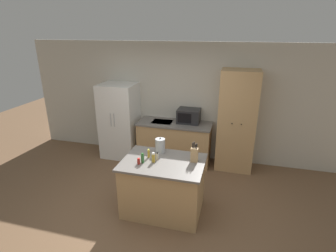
{
  "coord_description": "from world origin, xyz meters",
  "views": [
    {
      "loc": [
        1.19,
        -3.25,
        2.84
      ],
      "look_at": [
        -0.04,
        1.4,
        1.05
      ],
      "focal_mm": 28.0,
      "sensor_mm": 36.0,
      "label": 1
    }
  ],
  "objects_px": {
    "pantry_cabinet": "(237,121)",
    "knife_block": "(194,155)",
    "spice_bottle_tall_dark": "(153,158)",
    "spice_bottle_short_red": "(143,158)",
    "spice_bottle_green_herb": "(157,156)",
    "spice_bottle_pale_salt": "(149,154)",
    "kettle": "(160,145)",
    "microwave": "(189,116)",
    "refrigerator": "(120,121)",
    "spice_bottle_amber_oil": "(139,161)"
  },
  "relations": [
    {
      "from": "spice_bottle_tall_dark",
      "to": "spice_bottle_short_red",
      "type": "xyz_separation_m",
      "value": [
        -0.16,
        -0.06,
        -0.0
      ]
    },
    {
      "from": "spice_bottle_amber_oil",
      "to": "kettle",
      "type": "relative_size",
      "value": 0.36
    },
    {
      "from": "spice_bottle_short_red",
      "to": "knife_block",
      "type": "bearing_deg",
      "value": 17.47
    },
    {
      "from": "spice_bottle_pale_salt",
      "to": "kettle",
      "type": "distance_m",
      "value": 0.27
    },
    {
      "from": "spice_bottle_short_red",
      "to": "spice_bottle_amber_oil",
      "type": "relative_size",
      "value": 1.66
    },
    {
      "from": "spice_bottle_amber_oil",
      "to": "spice_bottle_green_herb",
      "type": "xyz_separation_m",
      "value": [
        0.23,
        0.21,
        0.02
      ]
    },
    {
      "from": "pantry_cabinet",
      "to": "knife_block",
      "type": "height_order",
      "value": "pantry_cabinet"
    },
    {
      "from": "microwave",
      "to": "spice_bottle_green_herb",
      "type": "distance_m",
      "value": 1.83
    },
    {
      "from": "microwave",
      "to": "spice_bottle_amber_oil",
      "type": "height_order",
      "value": "microwave"
    },
    {
      "from": "spice_bottle_pale_salt",
      "to": "refrigerator",
      "type": "bearing_deg",
      "value": 127.58
    },
    {
      "from": "spice_bottle_green_herb",
      "to": "spice_bottle_pale_salt",
      "type": "distance_m",
      "value": 0.16
    },
    {
      "from": "spice_bottle_short_red",
      "to": "spice_bottle_amber_oil",
      "type": "xyz_separation_m",
      "value": [
        -0.04,
        -0.05,
        -0.03
      ]
    },
    {
      "from": "refrigerator",
      "to": "spice_bottle_green_herb",
      "type": "relative_size",
      "value": 13.09
    },
    {
      "from": "spice_bottle_tall_dark",
      "to": "spice_bottle_pale_salt",
      "type": "relative_size",
      "value": 1.12
    },
    {
      "from": "pantry_cabinet",
      "to": "kettle",
      "type": "relative_size",
      "value": 7.99
    },
    {
      "from": "microwave",
      "to": "spice_bottle_green_herb",
      "type": "bearing_deg",
      "value": -94.96
    },
    {
      "from": "pantry_cabinet",
      "to": "knife_block",
      "type": "distance_m",
      "value": 1.77
    },
    {
      "from": "refrigerator",
      "to": "knife_block",
      "type": "height_order",
      "value": "refrigerator"
    },
    {
      "from": "spice_bottle_green_herb",
      "to": "spice_bottle_pale_salt",
      "type": "relative_size",
      "value": 0.92
    },
    {
      "from": "spice_bottle_amber_oil",
      "to": "spice_bottle_green_herb",
      "type": "distance_m",
      "value": 0.31
    },
    {
      "from": "spice_bottle_green_herb",
      "to": "spice_bottle_pale_salt",
      "type": "height_order",
      "value": "spice_bottle_pale_salt"
    },
    {
      "from": "pantry_cabinet",
      "to": "knife_block",
      "type": "bearing_deg",
      "value": -109.81
    },
    {
      "from": "knife_block",
      "to": "spice_bottle_short_red",
      "type": "distance_m",
      "value": 0.8
    },
    {
      "from": "pantry_cabinet",
      "to": "knife_block",
      "type": "xyz_separation_m",
      "value": [
        -0.6,
        -1.66,
        -0.03
      ]
    },
    {
      "from": "refrigerator",
      "to": "microwave",
      "type": "height_order",
      "value": "refrigerator"
    },
    {
      "from": "knife_block",
      "to": "kettle",
      "type": "distance_m",
      "value": 0.63
    },
    {
      "from": "spice_bottle_short_red",
      "to": "kettle",
      "type": "xyz_separation_m",
      "value": [
        0.16,
        0.42,
        0.05
      ]
    },
    {
      "from": "knife_block",
      "to": "spice_bottle_tall_dark",
      "type": "bearing_deg",
      "value": -163.61
    },
    {
      "from": "knife_block",
      "to": "spice_bottle_tall_dark",
      "type": "xyz_separation_m",
      "value": [
        -0.61,
        -0.18,
        -0.05
      ]
    },
    {
      "from": "spice_bottle_pale_salt",
      "to": "kettle",
      "type": "xyz_separation_m",
      "value": [
        0.13,
        0.23,
        0.05
      ]
    },
    {
      "from": "microwave",
      "to": "spice_bottle_short_red",
      "type": "relative_size",
      "value": 3.06
    },
    {
      "from": "refrigerator",
      "to": "kettle",
      "type": "xyz_separation_m",
      "value": [
        1.39,
        -1.42,
        0.17
      ]
    },
    {
      "from": "microwave",
      "to": "spice_bottle_tall_dark",
      "type": "height_order",
      "value": "microwave"
    },
    {
      "from": "refrigerator",
      "to": "spice_bottle_tall_dark",
      "type": "height_order",
      "value": "refrigerator"
    },
    {
      "from": "pantry_cabinet",
      "to": "spice_bottle_tall_dark",
      "type": "relative_size",
      "value": 13.22
    },
    {
      "from": "refrigerator",
      "to": "spice_bottle_pale_salt",
      "type": "bearing_deg",
      "value": -52.42
    },
    {
      "from": "refrigerator",
      "to": "kettle",
      "type": "bearing_deg",
      "value": -45.49
    },
    {
      "from": "spice_bottle_pale_salt",
      "to": "spice_bottle_tall_dark",
      "type": "bearing_deg",
      "value": -47.09
    },
    {
      "from": "refrigerator",
      "to": "pantry_cabinet",
      "type": "height_order",
      "value": "pantry_cabinet"
    },
    {
      "from": "refrigerator",
      "to": "spice_bottle_amber_oil",
      "type": "xyz_separation_m",
      "value": [
        1.19,
        -1.9,
        0.09
      ]
    },
    {
      "from": "microwave",
      "to": "kettle",
      "type": "relative_size",
      "value": 1.84
    },
    {
      "from": "knife_block",
      "to": "spice_bottle_green_herb",
      "type": "distance_m",
      "value": 0.58
    },
    {
      "from": "spice_bottle_tall_dark",
      "to": "spice_bottle_amber_oil",
      "type": "distance_m",
      "value": 0.23
    },
    {
      "from": "kettle",
      "to": "spice_bottle_pale_salt",
      "type": "bearing_deg",
      "value": -118.5
    },
    {
      "from": "spice_bottle_short_red",
      "to": "spice_bottle_amber_oil",
      "type": "bearing_deg",
      "value": -128.42
    },
    {
      "from": "spice_bottle_green_herb",
      "to": "kettle",
      "type": "relative_size",
      "value": 0.49
    },
    {
      "from": "spice_bottle_amber_oil",
      "to": "spice_bottle_pale_salt",
      "type": "xyz_separation_m",
      "value": [
        0.08,
        0.25,
        0.02
      ]
    },
    {
      "from": "spice_bottle_tall_dark",
      "to": "spice_bottle_green_herb",
      "type": "bearing_deg",
      "value": 70.67
    },
    {
      "from": "microwave",
      "to": "spice_bottle_short_red",
      "type": "bearing_deg",
      "value": -99.95
    },
    {
      "from": "spice_bottle_green_herb",
      "to": "kettle",
      "type": "height_order",
      "value": "kettle"
    }
  ]
}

